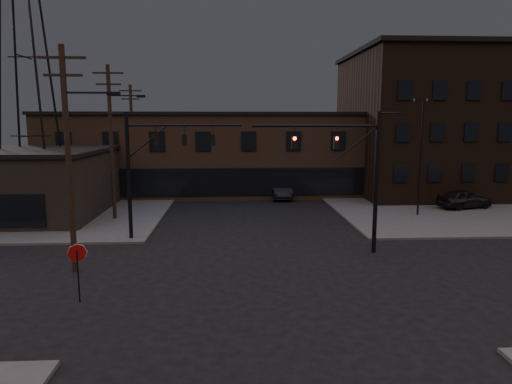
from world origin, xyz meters
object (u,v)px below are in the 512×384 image
parked_car_lot_a (464,199)px  parked_car_lot_b (420,192)px  car_crossing (280,190)px  traffic_signal_far (149,161)px  stop_sign (77,259)px  traffic_signal_near (357,167)px

parked_car_lot_a → parked_car_lot_b: (-1.79, 4.83, -0.12)m
parked_car_lot_a → car_crossing: (-14.92, 6.63, -0.12)m
traffic_signal_far → parked_car_lot_b: 26.88m
car_crossing → stop_sign: bearing=-116.0°
parked_car_lot_a → traffic_signal_far: bearing=93.5°
traffic_signal_near → car_crossing: (-2.24, 18.64, -4.09)m
stop_sign → car_crossing: 27.49m
traffic_signal_far → parked_car_lot_a: traffic_signal_far is taller
stop_sign → parked_car_lot_a: size_ratio=0.53×
traffic_signal_near → parked_car_lot_b: (10.89, 16.83, -4.10)m
traffic_signal_far → car_crossing: 18.53m
parked_car_lot_b → car_crossing: car_crossing is taller
traffic_signal_near → parked_car_lot_b: 20.46m
traffic_signal_near → parked_car_lot_a: traffic_signal_near is taller
traffic_signal_far → parked_car_lot_b: bearing=30.1°
traffic_signal_near → stop_sign: 15.17m
stop_sign → parked_car_lot_b: 33.66m
traffic_signal_far → parked_car_lot_a: (24.75, 8.50, -4.06)m
parked_car_lot_a → car_crossing: size_ratio=0.93×
parked_car_lot_a → car_crossing: bearing=50.6°
parked_car_lot_a → parked_car_lot_b: bearing=4.8°
stop_sign → parked_car_lot_a: 31.95m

